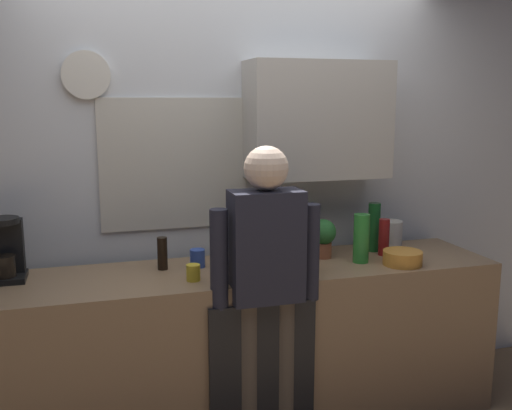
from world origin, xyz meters
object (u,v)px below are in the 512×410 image
Objects in this scene: bottle_green_wine at (374,227)px; dish_soap at (270,247)px; cup_terracotta_mug at (245,260)px; storage_canister at (391,234)px; coffee_maker at (5,252)px; bottle_amber_beer at (311,250)px; bottle_clear_soda at (361,238)px; cup_blue_mug at (198,258)px; person_at_sink at (266,275)px; mixing_bowl at (402,258)px; cup_yellow_cup at (193,273)px; potted_plant at (323,236)px; bottle_dark_sauce at (162,253)px; bottle_red_vinegar at (384,237)px.

bottle_green_wine reaches higher than dish_soap.
cup_terracotta_mug is 1.02m from storage_canister.
cup_terracotta_mug is at bearing -7.25° from coffee_maker.
bottle_amber_beer is 0.82× the size of bottle_clear_soda.
dish_soap is (0.43, 0.01, 0.03)m from cup_blue_mug.
mixing_bowl is at bearing 17.56° from person_at_sink.
dish_soap is at bearing 31.73° from cup_terracotta_mug.
cup_blue_mug is 0.56× the size of dish_soap.
mixing_bowl is at bearing -11.90° from cup_terracotta_mug.
dish_soap is (-0.68, -0.02, -0.07)m from bottle_green_wine.
bottle_amber_beer is 2.71× the size of cup_yellow_cup.
person_at_sink is (-0.83, -0.44, -0.10)m from bottle_green_wine.
coffee_maker is 3.88× the size of cup_yellow_cup.
dish_soap is (-0.32, 0.03, -0.05)m from potted_plant.
cup_yellow_cup is at bearing 179.12° from bottle_amber_beer.
potted_plant is (0.17, 0.23, 0.02)m from bottle_amber_beer.
bottle_clear_soda is 1.22× the size of potted_plant.
storage_canister is at bearing 13.85° from cup_yellow_cup.
bottle_dark_sauce is 0.94m from potted_plant.
person_at_sink is (0.27, -0.40, -0.00)m from cup_blue_mug.
coffee_maker is 2.14m from mixing_bowl.
potted_plant is (1.74, -0.08, -0.01)m from coffee_maker.
cup_terracotta_mug is at bearing -171.04° from bottle_green_wine.
bottle_dark_sauce is at bearing 161.61° from bottle_amber_beer.
mixing_bowl is (0.02, -0.32, -0.11)m from bottle_green_wine.
bottle_red_vinegar reaches higher than cup_yellow_cup.
storage_canister is (1.32, 0.32, 0.04)m from cup_yellow_cup.
mixing_bowl is at bearing -89.63° from bottle_red_vinegar.
bottle_clear_soda reaches higher than dish_soap.
person_at_sink reaches higher than potted_plant.
bottle_green_wine is 0.87m from cup_terracotta_mug.
bottle_green_wine is at bearing 97.96° from bottle_red_vinegar.
bottle_dark_sauce is 1.34m from mixing_bowl.
bottle_clear_soda is at bearing -20.20° from dish_soap.
dish_soap is at bearing -177.98° from bottle_green_wine.
bottle_amber_beer is 0.63m from cup_blue_mug.
bottle_dark_sauce is at bearing -179.60° from dish_soap.
bottle_green_wine reaches higher than bottle_clear_soda.
cup_yellow_cup is (-0.98, -0.07, -0.10)m from bottle_clear_soda.
cup_terracotta_mug is at bearing -177.82° from bottle_red_vinegar.
bottle_clear_soda is at bearing 150.47° from mixing_bowl.
cup_terracotta_mug is (-0.87, -0.03, -0.06)m from bottle_red_vinegar.
mixing_bowl is (2.11, -0.34, -0.11)m from coffee_maker.
potted_plant reaches higher than cup_terracotta_mug.
bottle_red_vinegar is at bearing -3.34° from cup_blue_mug.
cup_blue_mug is at bearing 165.86° from mixing_bowl.
bottle_clear_soda is at bearing -10.33° from cup_blue_mug.
cup_blue_mug is (-0.57, 0.25, -0.07)m from bottle_amber_beer.
bottle_green_wine is at bearing 28.22° from bottle_amber_beer.
dish_soap is (-0.15, 0.26, -0.04)m from bottle_amber_beer.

